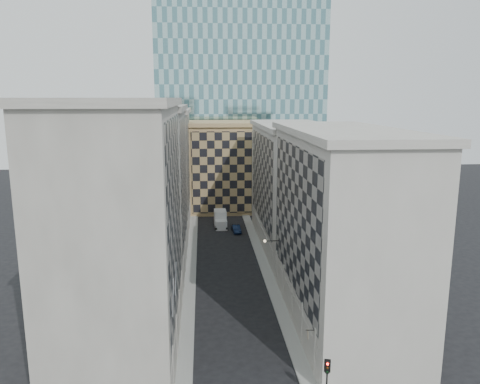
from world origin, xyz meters
TOP-DOWN VIEW (x-y plane):
  - sidewalk_west at (-5.25, 30.00)m, footprint 1.50×100.00m
  - sidewalk_east at (5.25, 30.00)m, footprint 1.50×100.00m
  - bldg_left_a at (-10.88, 11.00)m, footprint 10.80×22.80m
  - bldg_left_b at (-10.88, 33.00)m, footprint 10.80×22.80m
  - bldg_left_c at (-10.88, 55.00)m, footprint 10.80×22.80m
  - bldg_right_a at (10.88, 15.00)m, footprint 10.80×26.80m
  - bldg_right_b at (10.89, 42.00)m, footprint 10.80×28.80m
  - tan_block at (2.00, 67.90)m, footprint 16.80×14.80m
  - church_tower at (0.00, 82.00)m, footprint 7.20×7.20m
  - flagpoles_left at (-5.90, 6.00)m, footprint 0.10×6.33m
  - bracket_lamp at (4.38, 24.00)m, footprint 1.98×0.36m
  - traffic_light at (5.90, 0.34)m, footprint 0.49×0.47m
  - box_truck at (-0.21, 53.23)m, footprint 2.33×5.46m
  - dark_car at (2.44, 49.24)m, footprint 1.69×4.09m
  - shop_sign at (5.42, 4.91)m, footprint 0.75×0.66m

SIDE VIEW (x-z plane):
  - sidewalk_west at x=-5.25m, z-range 0.00..0.15m
  - sidewalk_east at x=5.25m, z-range 0.00..0.15m
  - dark_car at x=2.44m, z-range 0.00..1.32m
  - box_truck at x=-0.21m, z-range -0.19..2.78m
  - traffic_light at x=5.90m, z-range 1.00..4.94m
  - shop_sign at x=5.42m, z-range 3.47..4.20m
  - bracket_lamp at x=4.38m, z-range 6.02..6.38m
  - flagpoles_left at x=-5.90m, z-range 6.83..9.17m
  - tan_block at x=2.00m, z-range 0.04..18.84m
  - bldg_right_b at x=10.89m, z-range 0.00..19.70m
  - bldg_right_a at x=10.88m, z-range -0.03..20.67m
  - bldg_left_c at x=-10.88m, z-range -0.02..21.68m
  - bldg_left_b at x=-10.88m, z-range -0.03..22.67m
  - bldg_left_a at x=-10.88m, z-range -0.03..23.67m
  - church_tower at x=0.00m, z-range 1.20..52.70m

